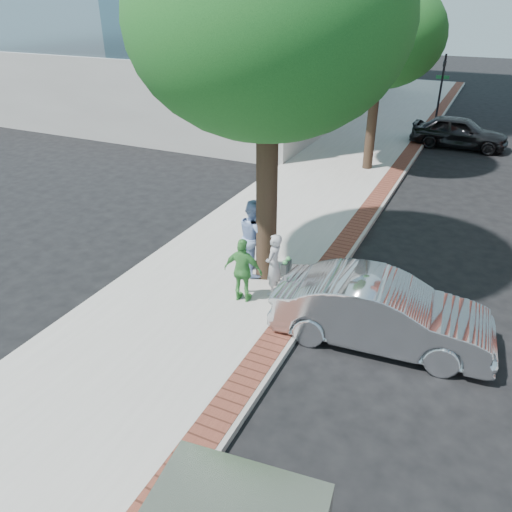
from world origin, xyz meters
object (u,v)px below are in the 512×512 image
Objects in this scene: parking_meter at (286,275)px; bg_car at (459,132)px; person_green at (243,271)px; person_officer at (254,237)px; sedan_silver at (381,312)px; person_gray at (274,265)px.

parking_meter is 0.33× the size of bg_car.
person_green reaches higher than bg_car.
person_officer is at bearing -80.81° from person_green.
sedan_silver is 1.02× the size of bg_car.
bg_car is (-0.12, 16.91, 0.01)m from sedan_silver.
person_gray is 0.79× the size of person_officer.
parking_meter is 2.17m from person_officer.
person_officer is (-0.89, 0.79, 0.21)m from person_gray.
person_green is 17.20m from bg_car.
person_gray is (-0.63, 0.77, -0.27)m from parking_meter.
bg_car is (1.99, 17.09, -0.45)m from parking_meter.
person_officer is at bearing 134.25° from parking_meter.
person_gray is 0.35× the size of sedan_silver.
person_gray reaches higher than sedan_silver.
sedan_silver is (3.26, -0.01, -0.20)m from person_green.
parking_meter is 0.32× the size of sedan_silver.
bg_car is at bearing -51.01° from person_officer.
bg_car is (3.51, 15.53, -0.39)m from person_officer.
person_green is 0.36× the size of bg_car.
parking_meter is 1.19m from person_green.
person_gray is at bearing -137.37° from person_green.
sedan_silver is (3.63, -1.38, -0.40)m from person_officer.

